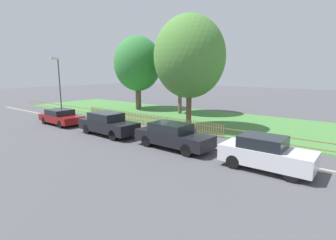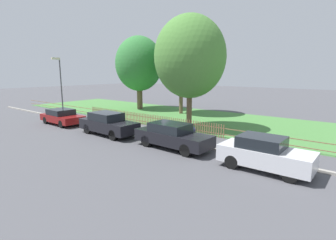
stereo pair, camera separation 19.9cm
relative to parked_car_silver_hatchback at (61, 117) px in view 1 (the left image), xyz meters
name	(u,v)px [view 1 (the left image)]	position (x,y,z in m)	size (l,w,h in m)	color
ground_plane	(118,131)	(5.45, 1.27, -0.64)	(120.00, 120.00, 0.00)	#4C4C51
kerb_stone	(119,130)	(5.45, 1.37, -0.58)	(40.25, 0.20, 0.12)	#9E998E
grass_strip	(181,116)	(5.45, 9.26, -0.63)	(40.25, 10.43, 0.01)	#477F3D
park_fence	(144,119)	(5.45, 4.06, -0.19)	(40.25, 0.05, 0.90)	olive
parked_car_silver_hatchback	(61,117)	(0.00, 0.00, 0.00)	(4.10, 1.85, 1.23)	maroon
parked_car_black_saloon	(108,124)	(5.84, 0.03, 0.14)	(4.61, 1.82, 1.52)	black
parked_car_navy_estate	(173,136)	(11.21, 0.22, 0.09)	(4.60, 1.78, 1.42)	black
parked_car_red_compact	(266,153)	(16.37, 0.09, 0.12)	(3.89, 1.64, 1.49)	silver
covered_motorcycle	(184,129)	(10.40, 2.55, -0.03)	(1.86, 0.74, 1.00)	black
tree_nearest_kerb	(138,64)	(-1.50, 10.49, 4.47)	(5.32, 5.32, 8.19)	brown
tree_behind_motorcycle	(180,52)	(4.28, 10.63, 5.54)	(5.13, 5.13, 9.14)	brown
tree_mid_park	(190,57)	(8.89, 5.31, 4.66)	(5.26, 5.26, 8.34)	brown
street_lamp	(58,80)	(-3.06, 1.73, 2.84)	(0.20, 0.79, 5.49)	#47474C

